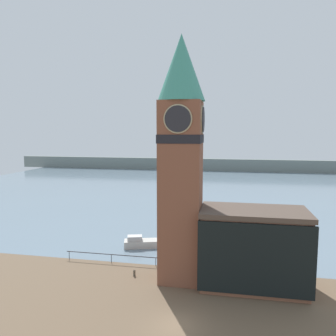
# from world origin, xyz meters

# --- Properties ---
(ground_plane) EXTENTS (160.00, 160.00, 0.00)m
(ground_plane) POSITION_xyz_m (0.00, 0.00, 0.00)
(ground_plane) COLOR brown
(water) EXTENTS (160.00, 120.00, 0.00)m
(water) POSITION_xyz_m (0.00, 71.95, -0.00)
(water) COLOR slate
(water) RESTS_ON ground_plane
(far_shoreline) EXTENTS (180.00, 3.00, 5.00)m
(far_shoreline) POSITION_xyz_m (0.00, 111.95, 2.50)
(far_shoreline) COLOR slate
(far_shoreline) RESTS_ON water
(pier_railing) EXTENTS (12.06, 0.08, 1.09)m
(pier_railing) POSITION_xyz_m (-10.11, 11.70, 0.96)
(pier_railing) COLOR #232328
(pier_railing) RESTS_ON ground_plane
(clock_tower) EXTENTS (5.04, 5.04, 26.49)m
(clock_tower) POSITION_xyz_m (-0.89, 8.87, 14.08)
(clock_tower) COLOR brown
(clock_tower) RESTS_ON ground_plane
(pier_building) EXTENTS (11.18, 6.33, 8.30)m
(pier_building) POSITION_xyz_m (6.90, 8.61, 4.17)
(pier_building) COLOR #935B42
(pier_building) RESTS_ON ground_plane
(boat_near) EXTENTS (5.00, 3.09, 1.69)m
(boat_near) POSITION_xyz_m (-8.09, 17.70, 0.65)
(boat_near) COLOR #B7B2A8
(boat_near) RESTS_ON water
(mooring_bollard_near) EXTENTS (0.28, 0.28, 0.73)m
(mooring_bollard_near) POSITION_xyz_m (-6.18, 8.57, 0.40)
(mooring_bollard_near) COLOR brown
(mooring_bollard_near) RESTS_ON ground_plane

